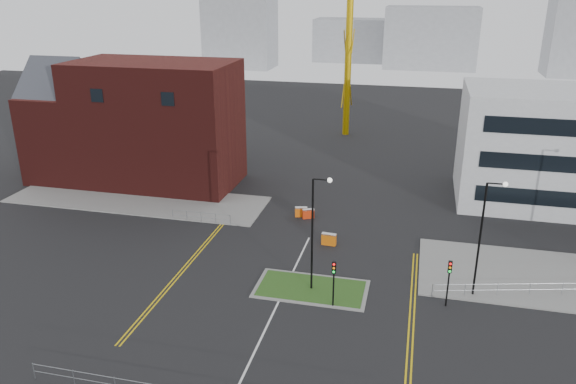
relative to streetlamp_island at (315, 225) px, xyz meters
The scene contains 23 objects.
ground 9.91m from the streetlamp_island, 105.50° to the right, with size 200.00×200.00×0.00m, color black.
pavement_left 26.80m from the streetlamp_island, 147.78° to the left, with size 28.00×8.00×0.12m, color slate.
pavement_right 21.35m from the streetlamp_island, 16.87° to the left, with size 24.00×10.00×0.12m, color slate.
island_kerb 5.38m from the streetlamp_island, behind, with size 8.60×4.60×0.08m, color slate.
grass_island 5.36m from the streetlamp_island, behind, with size 8.00×4.00×0.12m, color #224517.
brick_building 32.20m from the streetlamp_island, 141.56° to the left, with size 24.20×10.07×14.24m.
streetlamp_island is the anchor object (origin of this frame).
streetlamp_right_near 12.17m from the streetlamp_island, ahead, with size 1.46×0.36×9.18m.
traffic_light_island 3.92m from the streetlamp_island, 48.59° to the right, with size 0.28×0.33×3.65m.
traffic_light_right 10.19m from the streetlamp_island, ahead, with size 0.28×0.33×3.65m.
railing_left 17.22m from the streetlamp_island, 142.89° to the left, with size 6.05×0.05×1.10m.
railing_right 19.18m from the streetlamp_island, 10.84° to the left, with size 19.05×5.05×1.10m.
centre_line 8.38m from the streetlamp_island, 110.29° to the right, with size 0.15×30.00×0.01m, color silver.
yellow_left_a 12.61m from the streetlamp_island, 169.89° to the left, with size 0.12×24.00×0.01m, color gold.
yellow_left_b 12.35m from the streetlamp_island, 169.62° to the left, with size 0.12×24.00×0.01m, color gold.
yellow_right_a 9.29m from the streetlamp_island, 15.36° to the right, with size 0.12×20.00×0.01m, color gold.
yellow_right_b 9.53m from the streetlamp_island, 14.78° to the right, with size 0.12×20.00×0.01m, color gold.
skyline_a 119.82m from the streetlamp_island, 110.65° to the left, with size 18.00×12.00×22.00m, color gray.
skyline_b 122.28m from the streetlamp_island, 86.35° to the left, with size 24.00×12.00×16.00m, color gray.
skyline_d 132.40m from the streetlamp_island, 94.43° to the left, with size 30.00×12.00×12.00m, color gray.
barrier_left 14.68m from the streetlamp_island, 103.44° to the left, with size 1.23×0.83×0.98m.
barrier_mid 15.10m from the streetlamp_island, 106.28° to the left, with size 1.27×0.68×1.02m.
barrier_right 9.34m from the streetlamp_island, 91.57° to the left, with size 1.33×0.55×1.09m.
Camera 1 is at (9.07, -29.08, 22.21)m, focal length 35.00 mm.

